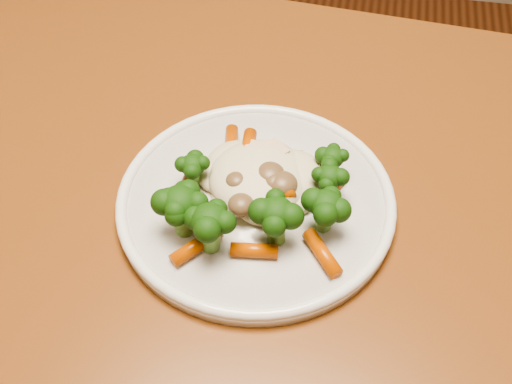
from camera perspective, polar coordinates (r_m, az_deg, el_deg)
dining_table at (r=0.60m, az=6.70°, el=-14.57°), size 1.28×0.91×0.75m
plate at (r=0.56m, az=0.00°, el=-0.95°), size 0.24×0.24×0.01m
meal at (r=0.53m, az=-0.54°, el=-0.06°), size 0.16×0.16×0.04m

